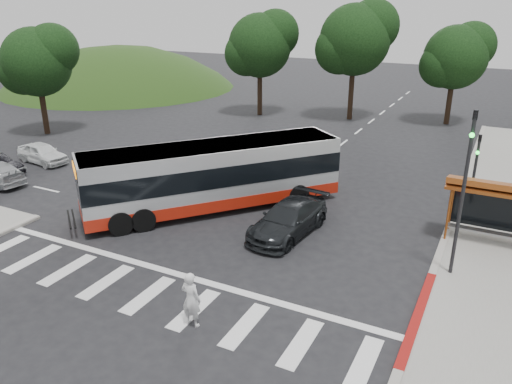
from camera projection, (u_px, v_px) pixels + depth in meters
The scene contains 17 objects.
ground at pixel (219, 240), 22.29m from camera, with size 140.00×140.00×0.00m, color black.
sidewalk_east at pixel (498, 219), 24.25m from camera, with size 4.00×40.00×0.12m, color gray.
curb_east at pixel (454, 211), 25.09m from camera, with size 0.30×40.00×0.15m, color #9E9991.
curb_east_red at pixel (418, 316), 16.79m from camera, with size 0.32×6.00×0.15m, color maroon.
hillside_nw at pixel (121, 87), 60.76m from camera, with size 44.00×44.00×10.00m, color #224114.
crosswalk_ladder at pixel (148, 295), 18.14m from camera, with size 18.00×2.60×0.01m, color silver.
bus_shelter at pixel (499, 194), 21.10m from camera, with size 4.20×1.60×2.86m.
traffic_signal_ne_tall at pixel (465, 182), 18.06m from camera, with size 0.18×0.37×6.50m.
traffic_signal_ne_short at pixel (476, 165), 24.38m from camera, with size 0.18×0.37×4.00m.
tree_north_a at pixel (356, 38), 42.25m from camera, with size 6.60×6.15×10.17m.
tree_north_b at pixel (457, 56), 40.97m from camera, with size 5.72×5.33×8.43m.
tree_north_c at pixel (261, 44), 44.20m from camera, with size 6.16×5.74×9.30m.
tree_west_a at pixel (38, 61), 37.89m from camera, with size 5.72×5.33×8.43m.
transit_bus at pixel (214, 177), 25.11m from camera, with size 2.81×12.95×3.35m, color #B1B4B6, non-canonical shape.
pedestrian at pixel (191, 299), 16.14m from camera, with size 0.71×0.47×1.95m, color white.
dark_sedan at pixel (288, 219), 22.60m from camera, with size 2.05×5.04×1.46m, color black.
west_car_white at pixel (42, 153), 32.53m from camera, with size 1.56×3.89×1.32m, color white.
Camera 1 is at (10.57, -17.07, 10.06)m, focal length 35.00 mm.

